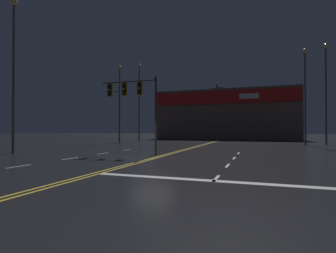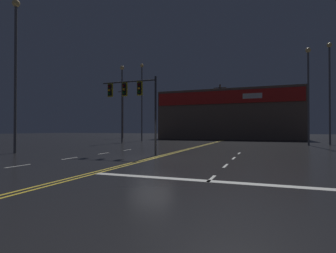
# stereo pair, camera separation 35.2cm
# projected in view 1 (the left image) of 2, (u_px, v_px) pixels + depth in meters

# --- Properties ---
(ground_plane) EXTENTS (200.00, 200.00, 0.00)m
(ground_plane) POSITION_uv_depth(u_px,v_px,m) (153.00, 158.00, 16.14)
(ground_plane) COLOR black
(road_markings) EXTENTS (14.06, 60.00, 0.01)m
(road_markings) POSITION_uv_depth(u_px,v_px,m) (160.00, 161.00, 14.80)
(road_markings) COLOR gold
(road_markings) RESTS_ON ground
(traffic_signal_median) EXTENTS (4.33, 0.36, 5.50)m
(traffic_signal_median) POSITION_uv_depth(u_px,v_px,m) (132.00, 94.00, 18.76)
(traffic_signal_median) COLOR #38383D
(traffic_signal_median) RESTS_ON ground
(streetlight_near_left) EXTENTS (0.56, 0.56, 12.23)m
(streetlight_near_left) POSITION_uv_depth(u_px,v_px,m) (139.00, 93.00, 41.39)
(streetlight_near_left) COLOR #59595E
(streetlight_near_left) RESTS_ON ground
(streetlight_median_approach) EXTENTS (0.56, 0.56, 10.61)m
(streetlight_median_approach) POSITION_uv_depth(u_px,v_px,m) (119.00, 94.00, 36.01)
(streetlight_median_approach) COLOR #59595E
(streetlight_median_approach) RESTS_ON ground
(streetlight_far_left) EXTENTS (0.56, 0.56, 11.67)m
(streetlight_far_left) POSITION_uv_depth(u_px,v_px,m) (14.00, 57.00, 19.63)
(streetlight_far_left) COLOR #59595E
(streetlight_far_left) RESTS_ON ground
(streetlight_far_right) EXTENTS (0.56, 0.56, 11.02)m
(streetlight_far_right) POSITION_uv_depth(u_px,v_px,m) (305.00, 85.00, 29.74)
(streetlight_far_right) COLOR #59595E
(streetlight_far_right) RESTS_ON ground
(streetlight_far_median) EXTENTS (0.56, 0.56, 11.92)m
(streetlight_far_median) POSITION_uv_depth(u_px,v_px,m) (326.00, 82.00, 30.76)
(streetlight_far_median) COLOR #59595E
(streetlight_far_median) RESTS_ON ground
(building_backdrop) EXTENTS (25.98, 10.23, 9.16)m
(building_backdrop) POSITION_uv_depth(u_px,v_px,m) (226.00, 115.00, 51.29)
(building_backdrop) COLOR brown
(building_backdrop) RESTS_ON ground
(utility_pole_row) EXTENTS (44.22, 0.26, 10.23)m
(utility_pole_row) POSITION_uv_depth(u_px,v_px,m) (220.00, 111.00, 47.03)
(utility_pole_row) COLOR #4C3828
(utility_pole_row) RESTS_ON ground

